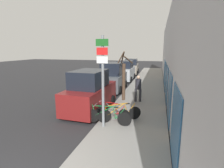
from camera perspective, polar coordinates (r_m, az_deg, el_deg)
name	(u,v)px	position (r m, az deg, el deg)	size (l,w,h in m)	color
ground_plane	(113,92)	(14.91, 0.36, -2.50)	(80.00, 80.00, 0.00)	#28282B
sidewalk_curb	(146,86)	(17.19, 11.19, -0.59)	(3.20, 32.00, 0.15)	gray
building_facade	(167,53)	(16.72, 17.65, 9.61)	(0.23, 32.00, 6.50)	#BCBCC1
signpost	(103,79)	(7.47, -3.01, 1.69)	(0.54, 0.14, 3.98)	gray
bicycle_0	(108,116)	(8.17, -1.30, -10.49)	(2.18, 0.44, 0.90)	black
bicycle_1	(120,113)	(8.51, 2.63, -9.60)	(1.87, 1.15, 0.89)	black
bicycle_2	(111,111)	(8.80, -0.19, -8.96)	(2.00, 0.71, 0.85)	black
parked_car_0	(90,92)	(10.34, -7.05, -2.74)	(2.17, 4.42, 2.38)	maroon
parked_car_1	(113,78)	(15.26, 0.27, 2.00)	(2.11, 4.37, 2.44)	#51565B
parked_car_2	(125,71)	(20.27, 4.32, 4.14)	(1.98, 4.21, 2.27)	#B2B7BC
parked_car_3	(131,67)	(25.65, 6.36, 5.52)	(2.18, 4.54, 2.17)	gray
pedestrian_near	(138,87)	(11.53, 8.54, -0.87)	(0.45, 0.39, 1.74)	#333338
street_tree	(124,78)	(11.78, 3.88, 2.02)	(0.99, 1.07, 3.28)	#4C3828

